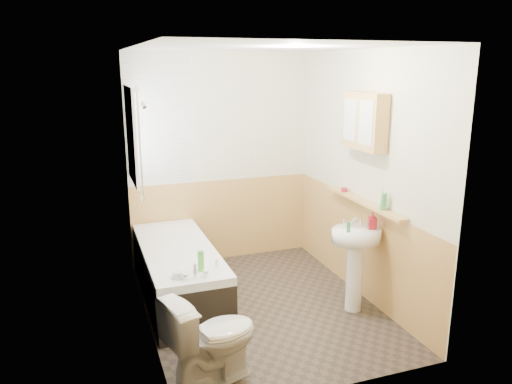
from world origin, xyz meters
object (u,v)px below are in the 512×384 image
Objects in this scene: bathtub at (179,272)px; toilet at (212,338)px; pine_shelf at (364,202)px; sink at (356,252)px; medicine_cabinet at (364,121)px.

bathtub is 2.49× the size of toilet.
bathtub is 1.37× the size of pine_shelf.
toilet is 0.77× the size of sink.
sink is (1.60, 0.65, 0.24)m from toilet.
sink is (1.57, -0.82, 0.31)m from bathtub.
bathtub is 1.80m from sink.
bathtub is 3.01× the size of medicine_cabinet.
medicine_cabinet is at bearing 64.94° from sink.
toilet is 1.74m from sink.
medicine_cabinet is at bearing 134.02° from pine_shelf.
bathtub is at bearing 161.73° from medicine_cabinet.
bathtub is at bearing 162.03° from sink.
medicine_cabinet reaches higher than bathtub.
pine_shelf is (1.80, 0.87, 0.67)m from toilet.
sink is 1.58× the size of medicine_cabinet.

